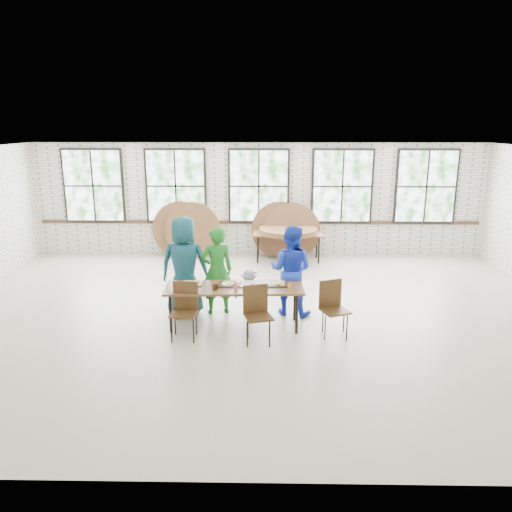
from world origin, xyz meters
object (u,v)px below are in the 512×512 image
Objects in this scene: chair_near_right at (257,309)px; storage_table at (288,235)px; dining_table at (234,289)px; chair_near_left at (185,305)px.

chair_near_right is 0.53× the size of storage_table.
chair_near_right is (0.41, -0.59, -0.13)m from dining_table.
chair_near_left reaches higher than dining_table.
chair_near_right is 5.01m from storage_table.
chair_near_right is at bearing -57.46° from dining_table.
chair_near_left is at bearing -152.57° from dining_table.
storage_table is at bearing 73.35° from dining_table.
storage_table is at bearing 73.00° from chair_near_left.
dining_table is 0.93m from chair_near_left.
chair_near_left is at bearing 156.85° from chair_near_right.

